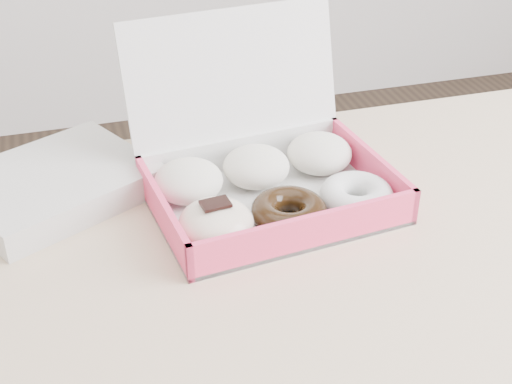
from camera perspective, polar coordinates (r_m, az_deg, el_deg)
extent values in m
cube|color=#D1AE89|center=(0.86, 3.19, -7.70)|extent=(1.20, 0.80, 0.04)
cylinder|color=#D1AE89|center=(1.56, 18.00, -6.35)|extent=(0.05, 0.05, 0.71)
cube|color=silver|center=(0.97, 1.26, -0.95)|extent=(0.34, 0.26, 0.01)
cube|color=#FF416D|center=(0.88, 4.22, -3.34)|extent=(0.31, 0.04, 0.05)
cube|color=silver|center=(1.05, -1.19, 3.17)|extent=(0.31, 0.04, 0.05)
cube|color=#FF416D|center=(0.92, -7.50, -1.76)|extent=(0.03, 0.23, 0.05)
cube|color=#FF416D|center=(1.02, 9.13, 1.96)|extent=(0.03, 0.23, 0.05)
cube|color=silver|center=(1.03, -1.73, 8.10)|extent=(0.32, 0.10, 0.22)
ellipsoid|color=silver|center=(0.97, -5.41, 0.89)|extent=(0.10, 0.10, 0.05)
ellipsoid|color=silver|center=(1.00, 0.01, 2.05)|extent=(0.10, 0.10, 0.05)
ellipsoid|color=silver|center=(1.04, 5.10, 3.11)|extent=(0.10, 0.10, 0.05)
ellipsoid|color=beige|center=(0.88, -3.20, -2.49)|extent=(0.10, 0.10, 0.05)
cube|color=black|center=(0.87, -3.26, -0.94)|extent=(0.04, 0.03, 0.00)
torus|color=black|center=(0.92, 2.65, -1.59)|extent=(0.11, 0.11, 0.03)
torus|color=white|center=(0.96, 8.03, -0.30)|extent=(0.11, 0.11, 0.03)
cube|color=silver|center=(1.02, -15.75, 0.64)|extent=(0.31, 0.29, 0.04)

